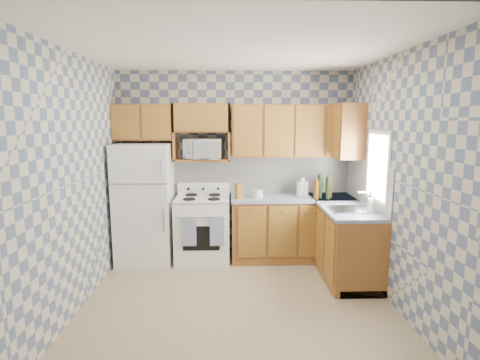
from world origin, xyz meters
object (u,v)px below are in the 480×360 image
Objects in this scene: refrigerator at (145,204)px; electric_kettle at (302,189)px; microwave at (204,149)px; stove_body at (203,229)px.

refrigerator is 2.25m from electric_kettle.
microwave is at bearing 10.90° from refrigerator.
microwave reaches higher than electric_kettle.
microwave is at bearing 81.06° from stove_body.
refrigerator is 0.89m from stove_body.
electric_kettle is (1.43, 0.06, 0.57)m from stove_body.
microwave is (0.02, 0.13, 1.14)m from stove_body.
microwave reaches higher than refrigerator.
microwave is 2.54× the size of electric_kettle.
refrigerator is at bearing -161.44° from microwave.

